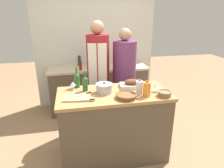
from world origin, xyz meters
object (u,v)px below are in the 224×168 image
object	(u,v)px
wine_bottle_green	(85,83)
milk_jug	(139,88)
cutting_board	(77,98)
wine_bottle_dark	(77,79)
knife_chef	(85,94)
condiment_bottle_extra	(79,61)
person_cook_guest	(124,75)
wicker_basket	(126,96)
knife_paring	(88,100)
wine_glass_right	(156,86)
person_cook_aproned	(98,72)
mixing_bowl	(164,93)
roasting_pan	(132,84)
stand_mixer	(100,62)
stock_pot	(104,88)
wine_glass_left	(73,84)
condiment_bottle_short	(80,66)
condiment_bottle_tall	(101,63)
juice_jug	(147,89)

from	to	relation	value
wine_bottle_green	milk_jug	bearing A→B (deg)	-21.24
cutting_board	wine_bottle_dark	world-z (taller)	wine_bottle_dark
wine_bottle_green	knife_chef	xyz separation A→B (m)	(-0.02, -0.16, -0.08)
wine_bottle_dark	condiment_bottle_extra	size ratio (longest dim) A/B	1.35
knife_chef	person_cook_guest	distance (m)	1.06
wicker_basket	knife_paring	size ratio (longest dim) A/B	1.56
wine_glass_right	person_cook_aproned	xyz separation A→B (m)	(-0.63, 0.86, -0.02)
mixing_bowl	wine_bottle_green	bearing A→B (deg)	158.20
roasting_pan	stand_mixer	bearing A→B (deg)	101.84
wicker_basket	knife_chef	xyz separation A→B (m)	(-0.48, 0.17, -0.01)
stock_pot	wine_glass_left	bearing A→B (deg)	154.80
condiment_bottle_short	person_cook_aproned	size ratio (longest dim) A/B	0.10
condiment_bottle_short	roasting_pan	bearing A→B (deg)	-61.44
knife_paring	person_cook_guest	distance (m)	1.18
mixing_bowl	knife_paring	distance (m)	0.92
wine_glass_right	wine_glass_left	bearing A→B (deg)	164.63
wicker_basket	knife_paring	world-z (taller)	wicker_basket
wicker_basket	condiment_bottle_tall	bearing A→B (deg)	91.70
juice_jug	milk_jug	bearing A→B (deg)	130.73
mixing_bowl	juice_jug	size ratio (longest dim) A/B	0.89
wicker_basket	milk_jug	distance (m)	0.21
milk_jug	wine_bottle_green	distance (m)	0.69
condiment_bottle_short	person_cook_aproned	world-z (taller)	person_cook_aproned
wicker_basket	knife_chef	world-z (taller)	wicker_basket
wicker_basket	juice_jug	size ratio (longest dim) A/B	1.29
mixing_bowl	wine_glass_right	bearing A→B (deg)	104.48
roasting_pan	condiment_bottle_extra	size ratio (longest dim) A/B	1.68
roasting_pan	juice_jug	world-z (taller)	juice_jug
cutting_board	wine_glass_right	size ratio (longest dim) A/B	2.98
juice_jug	wine_glass_right	distance (m)	0.21
condiment_bottle_tall	knife_paring	bearing A→B (deg)	-103.06
wine_bottle_dark	condiment_bottle_tall	xyz separation A→B (m)	(0.50, 1.23, -0.10)
wine_bottle_dark	condiment_bottle_tall	size ratio (longest dim) A/B	1.99
juice_jug	person_cook_guest	size ratio (longest dim) A/B	0.12
juice_jug	roasting_pan	bearing A→B (deg)	103.65
juice_jug	wine_bottle_green	xyz separation A→B (m)	(-0.71, 0.33, 0.01)
knife_chef	condiment_bottle_extra	bearing A→B (deg)	89.41
cutting_board	person_cook_guest	bearing A→B (deg)	47.03
wine_bottle_green	wicker_basket	bearing A→B (deg)	-36.18
wine_glass_left	stand_mixer	distance (m)	1.27
mixing_bowl	roasting_pan	bearing A→B (deg)	128.16
knife_paring	cutting_board	bearing A→B (deg)	143.22
wine_bottle_dark	condiment_bottle_short	bearing A→B (deg)	84.59
wine_bottle_green	wine_bottle_dark	xyz separation A→B (m)	(-0.10, 0.15, 0.01)
wine_bottle_green	wine_glass_left	bearing A→B (deg)	155.00
cutting_board	stock_pot	bearing A→B (deg)	20.45
juice_jug	wicker_basket	bearing A→B (deg)	-179.03
condiment_bottle_short	condiment_bottle_tall	bearing A→B (deg)	27.42
cutting_board	stand_mixer	bearing A→B (deg)	71.35
cutting_board	stand_mixer	xyz separation A→B (m)	(0.50, 1.47, 0.06)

